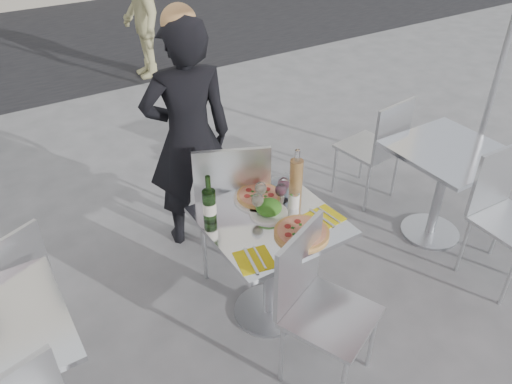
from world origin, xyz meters
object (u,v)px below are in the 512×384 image
carafe (296,176)px  wineglass_white_b (261,189)px  main_table (270,248)px  side_chair_rfar (379,143)px  chair_near (316,297)px  side_chair_lfar (8,283)px  wineglass_white_a (258,201)px  woman_diner (189,138)px  napkin_right (324,217)px  pizza_near (302,232)px  wine_bottle (209,204)px  wineglass_red_b (284,185)px  side_table_right (444,174)px  napkin_left (254,260)px  pedestrian_b (138,13)px  pizza_far (259,196)px  side_chair_rnear (504,206)px  sugar_shaker (294,199)px  chair_far (231,197)px  wineglass_red_a (281,191)px  salad_plate (269,209)px

carafe → wineglass_white_b: bearing=179.8°
main_table → side_chair_rfar: bearing=22.4°
main_table → chair_near: (-0.02, -0.46, 0.01)m
side_chair_lfar → wineglass_white_a: wineglass_white_a is taller
woman_diner → napkin_right: woman_diner is taller
side_chair_rfar → napkin_right: (-1.16, -0.73, 0.21)m
pizza_near → napkin_right: (0.20, 0.05, -0.01)m
chair_near → woman_diner: 1.44m
pizza_near → wine_bottle: 0.52m
wineglass_white_b → wine_bottle: bearing=176.1°
side_chair_rfar → napkin_right: bearing=25.3°
main_table → side_chair_rfar: size_ratio=0.82×
wineglass_red_b → chair_near: bearing=-107.8°
side_table_right → napkin_left: napkin_left is taller
pedestrian_b → pizza_near: pedestrian_b is taller
wineglass_white_a → pizza_far: bearing=55.1°
side_chair_rnear → woman_diner: woman_diner is taller
woman_diner → pizza_far: (0.09, -0.74, -0.07)m
side_chair_lfar → napkin_right: side_chair_lfar is taller
wineglass_white_b → carafe: bearing=-0.2°
side_chair_lfar → pizza_far: (1.40, -0.34, 0.25)m
side_chair_rfar → pizza_near: size_ratio=3.04×
side_chair_rfar → pizza_near: (-1.36, -0.78, 0.22)m
side_chair_lfar → sugar_shaker: bearing=136.7°
napkin_left → side_chair_lfar: bearing=156.2°
pedestrian_b → wineglass_white_a: pedestrian_b is taller
woman_diner → pizza_far: 0.75m
chair_far → side_table_right: bearing=-174.5°
chair_far → wineglass_red_b: size_ratio=6.53×
side_table_right → napkin_left: bearing=-172.4°
wineglass_red_a → side_chair_lfar: bearing=162.2°
carafe → wineglass_white_a: 0.34m
salad_plate → wineglass_white_a: size_ratio=1.40×
woman_diner → napkin_left: 1.21m
pizza_near → wineglass_white_b: wineglass_white_b is taller
side_chair_rnear → wineglass_white_b: size_ratio=5.91×
pedestrian_b → wineglass_red_b: bearing=-5.1°
side_chair_rfar → wineglass_white_b: 1.50m
side_chair_rfar → pizza_far: 1.44m
wineglass_white_a → wineglass_red_b: (0.21, 0.05, 0.00)m
chair_far → woman_diner: (-0.06, 0.46, 0.23)m
side_chair_rnear → woman_diner: bearing=139.0°
woman_diner → sugar_shaker: woman_diner is taller
wineglass_white_a → napkin_left: wineglass_white_a is taller
pedestrian_b → napkin_right: (-0.60, -4.39, -0.05)m
chair_near → wineglass_white_a: (-0.03, 0.52, 0.31)m
side_chair_lfar → pizza_far: 1.47m
main_table → napkin_left: 0.41m
carafe → pizza_far: bearing=165.4°
chair_near → salad_plate: size_ratio=4.24×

